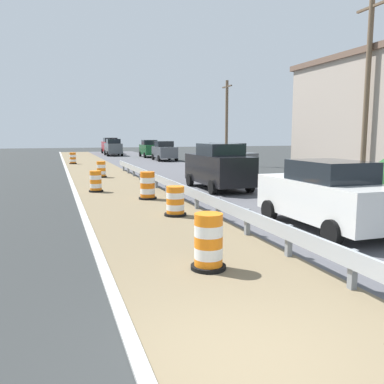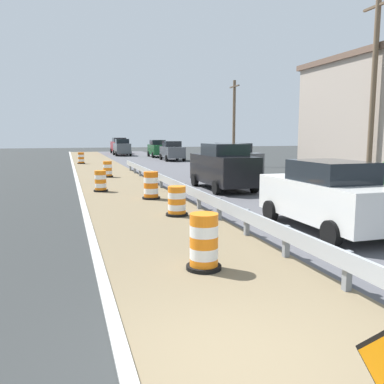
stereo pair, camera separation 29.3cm
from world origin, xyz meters
name	(u,v)px [view 1 (the left image)]	position (x,y,z in m)	size (l,w,h in m)	color
ground_plane	(254,360)	(0.00, 0.00, 0.00)	(160.00, 160.00, 0.00)	#2B2D2D
median_dirt_strip	(312,349)	(0.80, 0.00, 0.00)	(4.00, 120.00, 0.01)	#706047
curb_near_edge	(145,381)	(-1.30, 0.00, 0.00)	(0.20, 120.00, 0.11)	#ADADA8
traffic_barrel_nearest	(208,244)	(0.67, 3.24, 0.51)	(0.70, 0.70, 1.12)	orange
traffic_barrel_close	(175,203)	(1.56, 8.55, 0.43)	(0.73, 0.73, 0.97)	orange
traffic_barrel_mid	(148,187)	(1.45, 12.22, 0.51)	(0.74, 0.74, 1.13)	orange
traffic_barrel_far	(96,182)	(-0.36, 15.07, 0.44)	(0.66, 0.66, 0.98)	orange
traffic_barrel_farther	(101,170)	(0.60, 21.51, 0.45)	(0.68, 0.68, 0.99)	orange
traffic_barrel_farthest	(73,159)	(-0.54, 34.05, 0.46)	(0.68, 0.68, 1.03)	orange
car_lead_near_lane	(113,147)	(4.91, 47.35, 1.04)	(2.00, 4.62, 2.09)	#4C5156
car_trailing_near_lane	(228,160)	(8.36, 19.74, 1.05)	(2.05, 4.73, 2.10)	#4C5156
car_lead_far_lane	(326,195)	(4.95, 5.33, 0.97)	(1.98, 4.55, 1.94)	silver
car_mid_far_lane	(164,151)	(8.50, 36.03, 0.99)	(2.08, 4.38, 1.97)	#4C5156
car_trailing_far_lane	(110,146)	(5.26, 52.89, 1.10)	(2.11, 4.69, 2.20)	maroon
car_distant_a	(150,149)	(8.48, 42.68, 1.00)	(2.06, 4.73, 2.00)	#195128
car_distant_b	(218,167)	(5.37, 14.09, 1.10)	(2.08, 4.73, 2.21)	black
utility_pole_near	(367,93)	(11.37, 11.20, 4.50)	(0.24, 1.80, 8.69)	brown
utility_pole_mid	(227,122)	(11.72, 27.73, 3.69)	(0.24, 1.80, 7.07)	brown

